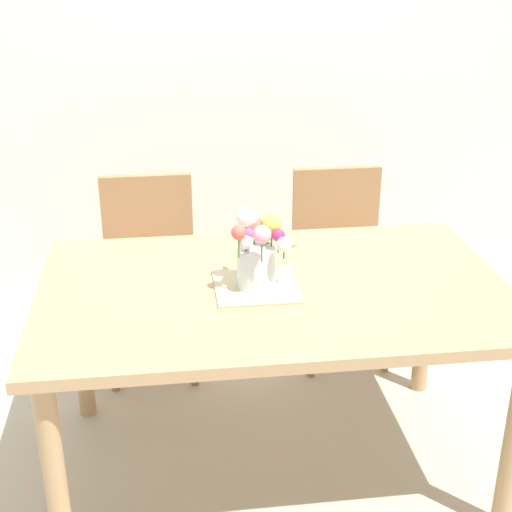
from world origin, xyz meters
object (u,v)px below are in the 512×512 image
(chair_left, at_px, (149,261))
(flower_vase, at_px, (257,251))
(chair_right, at_px, (340,251))
(dining_table, at_px, (274,308))

(chair_left, xyz_separation_m, flower_vase, (0.39, -0.86, 0.39))
(chair_left, bearing_deg, chair_right, -180.00)
(dining_table, xyz_separation_m, flower_vase, (-0.06, -0.01, 0.23))
(flower_vase, bearing_deg, dining_table, 11.37)
(dining_table, bearing_deg, flower_vase, -168.63)
(dining_table, relative_size, flower_vase, 5.93)
(dining_table, distance_m, flower_vase, 0.24)
(chair_left, relative_size, chair_right, 1.00)
(chair_left, bearing_deg, flower_vase, 114.16)
(dining_table, xyz_separation_m, chair_right, (0.45, 0.85, -0.17))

